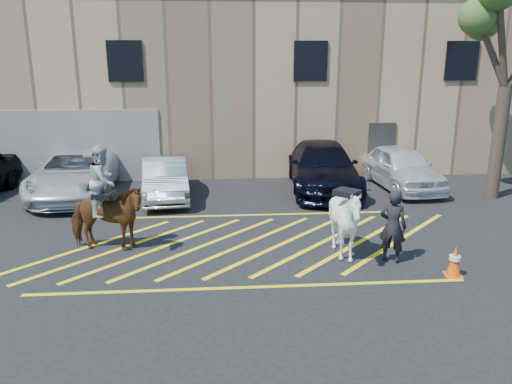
{
  "coord_description": "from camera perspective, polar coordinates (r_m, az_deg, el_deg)",
  "views": [
    {
      "loc": [
        -0.61,
        -12.56,
        4.83
      ],
      "look_at": [
        0.38,
        0.2,
        1.3
      ],
      "focal_mm": 35.0,
      "sensor_mm": 36.0,
      "label": 1
    }
  ],
  "objects": [
    {
      "name": "saddled_white",
      "position": [
        12.28,
        10.2,
        -3.33
      ],
      "size": [
        2.24,
        2.26,
        1.86
      ],
      "color": "silver",
      "rests_on": "ground"
    },
    {
      "name": "ground",
      "position": [
        13.47,
        -1.54,
        -5.6
      ],
      "size": [
        90.0,
        90.0,
        0.0
      ],
      "primitive_type": "plane",
      "color": "black",
      "rests_on": "ground"
    },
    {
      "name": "car_silver_sedan",
      "position": [
        17.6,
        -10.37,
        1.58
      ],
      "size": [
        1.95,
        4.37,
        1.39
      ],
      "primitive_type": "imported",
      "rotation": [
        0.0,
        0.0,
        0.12
      ],
      "color": "#979DA5",
      "rests_on": "ground"
    },
    {
      "name": "warehouse",
      "position": [
        24.58,
        -3.11,
        12.64
      ],
      "size": [
        32.42,
        10.2,
        7.3
      ],
      "color": "tan",
      "rests_on": "ground"
    },
    {
      "name": "car_white_suv",
      "position": [
        19.36,
        16.27,
        2.73
      ],
      "size": [
        2.18,
        4.71,
        1.56
      ],
      "primitive_type": "imported",
      "rotation": [
        0.0,
        0.0,
        0.07
      ],
      "color": "white",
      "rests_on": "ground"
    },
    {
      "name": "car_blue_suv",
      "position": [
        18.55,
        7.62,
        2.86
      ],
      "size": [
        2.79,
        5.95,
        1.68
      ],
      "primitive_type": "imported",
      "rotation": [
        0.0,
        0.0,
        -0.08
      ],
      "color": "black",
      "rests_on": "ground"
    },
    {
      "name": "traffic_cone",
      "position": [
        12.13,
        21.76,
        -7.33
      ],
      "size": [
        0.44,
        0.44,
        0.73
      ],
      "color": "orange",
      "rests_on": "ground"
    },
    {
      "name": "car_white_pickup",
      "position": [
        18.72,
        -19.98,
        2.02
      ],
      "size": [
        3.06,
        5.88,
        1.58
      ],
      "primitive_type": "imported",
      "rotation": [
        0.0,
        0.0,
        0.08
      ],
      "color": "silver",
      "rests_on": "ground"
    },
    {
      "name": "mounted_bay",
      "position": [
        13.05,
        -16.83,
        -1.89
      ],
      "size": [
        2.18,
        1.26,
        2.72
      ],
      "color": "brown",
      "rests_on": "ground"
    },
    {
      "name": "handler",
      "position": [
        12.33,
        15.37,
        -3.81
      ],
      "size": [
        0.77,
        0.69,
        1.77
      ],
      "primitive_type": "imported",
      "rotation": [
        0.0,
        0.0,
        2.61
      ],
      "color": "black",
      "rests_on": "ground"
    },
    {
      "name": "hatching_zone",
      "position": [
        13.18,
        -1.48,
        -6.04
      ],
      "size": [
        12.6,
        5.12,
        0.01
      ],
      "color": "yellow",
      "rests_on": "ground"
    }
  ]
}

